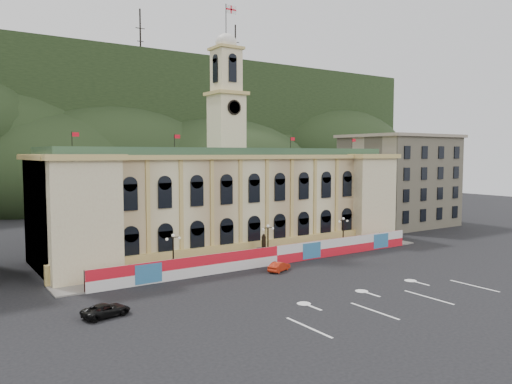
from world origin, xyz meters
TOP-DOWN VIEW (x-y plane):
  - ground at (0.00, 0.00)m, footprint 260.00×260.00m
  - lane_markings at (0.00, -5.00)m, footprint 26.00×10.00m
  - hill_ridge at (0.03, 121.99)m, footprint 230.00×80.00m
  - city_hall at (0.00, 27.63)m, footprint 56.20×17.60m
  - side_building_right at (43.00, 30.93)m, footprint 21.00×17.00m
  - hoarding_fence at (0.06, 15.07)m, footprint 50.00×0.44m
  - pavement at (0.00, 17.75)m, footprint 56.00×5.50m
  - statue at (0.00, 18.00)m, footprint 1.40×1.40m
  - lamp_left at (-14.00, 17.00)m, footprint 1.96×0.44m
  - lamp_center at (0.00, 17.00)m, footprint 1.96×0.44m
  - lamp_right at (14.00, 17.00)m, footprint 1.96×0.44m
  - red_sedan at (-1.97, 11.76)m, footprint 4.04×4.65m
  - black_suv at (-25.44, 6.41)m, footprint 3.56×5.10m

SIDE VIEW (x-z plane):
  - ground at x=0.00m, z-range 0.00..0.00m
  - lane_markings at x=0.00m, z-range -0.01..0.01m
  - pavement at x=0.00m, z-range 0.00..0.16m
  - red_sedan at x=-1.97m, z-range 0.00..1.22m
  - black_suv at x=-25.44m, z-range 0.00..1.22m
  - statue at x=0.00m, z-range -0.67..3.05m
  - hoarding_fence at x=0.06m, z-range 0.00..2.50m
  - lamp_left at x=-14.00m, z-range 0.50..5.65m
  - lamp_center at x=0.00m, z-range 0.50..5.65m
  - lamp_right at x=14.00m, z-range 0.50..5.65m
  - city_hall at x=0.00m, z-range -10.70..26.40m
  - side_building_right at x=43.00m, z-range 0.03..18.63m
  - hill_ridge at x=0.03m, z-range -12.52..51.48m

